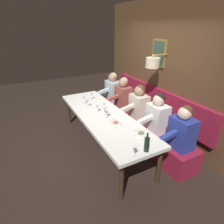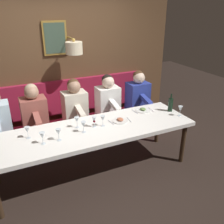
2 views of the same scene
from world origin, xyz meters
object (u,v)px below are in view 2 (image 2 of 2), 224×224
at_px(diner_nearest, 138,93).
at_px(wine_glass_7, 42,136).
at_px(wine_glass_4, 58,132).
at_px(diner_far, 34,110).
at_px(wine_glass_1, 83,125).
at_px(wine_glass_5, 94,120).
at_px(wine_glass_2, 77,120).
at_px(dining_table, 94,132).
at_px(wine_glass_6, 27,130).
at_px(diner_near, 108,98).
at_px(wine_glass_3, 103,119).
at_px(wine_glass_0, 180,109).
at_px(wine_bottle, 170,104).
at_px(diner_middle, 75,103).

height_order(diner_nearest, wine_glass_7, diner_nearest).
bearing_deg(wine_glass_4, diner_far, 8.86).
distance_m(diner_nearest, diner_far, 1.93).
bearing_deg(diner_nearest, wine_glass_1, 123.13).
distance_m(wine_glass_4, wine_glass_5, 0.58).
bearing_deg(diner_far, wine_glass_2, -147.32).
distance_m(dining_table, wine_glass_1, 0.25).
relative_size(wine_glass_6, wine_glass_7, 1.00).
bearing_deg(diner_near, wine_glass_3, 151.37).
distance_m(diner_far, wine_glass_3, 1.20).
bearing_deg(wine_glass_2, wine_glass_5, -110.60).
bearing_deg(diner_near, wine_glass_7, 126.43).
distance_m(wine_glass_0, wine_bottle, 0.22).
xyz_separation_m(diner_middle, diner_far, (0.00, 0.68, 0.00)).
bearing_deg(diner_nearest, wine_glass_7, 116.71).
distance_m(dining_table, diner_near, 1.08).
distance_m(wine_glass_0, wine_glass_4, 1.92).
distance_m(wine_glass_2, wine_glass_7, 0.58).
height_order(wine_glass_0, wine_bottle, wine_bottle).
distance_m(diner_far, wine_bottle, 2.22).
bearing_deg(wine_glass_1, diner_nearest, -56.87).
distance_m(diner_near, wine_bottle, 1.12).
relative_size(diner_nearest, wine_glass_0, 4.82).
xyz_separation_m(wine_glass_4, wine_bottle, (0.16, -1.90, -0.00)).
bearing_deg(diner_middle, wine_glass_1, 170.07).
distance_m(wine_glass_2, wine_glass_4, 0.41).
xyz_separation_m(wine_glass_0, wine_glass_1, (0.13, 1.56, 0.00)).
xyz_separation_m(wine_glass_0, wine_bottle, (0.22, 0.02, -0.00)).
bearing_deg(wine_glass_3, wine_glass_1, 101.19).
distance_m(wine_glass_5, wine_bottle, 1.34).
height_order(diner_middle, wine_glass_4, diner_middle).
distance_m(wine_glass_3, wine_glass_5, 0.13).
bearing_deg(wine_glass_2, wine_bottle, -92.94).
bearing_deg(wine_glass_1, wine_glass_7, 97.49).
bearing_deg(diner_nearest, wine_glass_6, 109.76).
bearing_deg(wine_glass_0, diner_middle, 52.98).
height_order(dining_table, diner_far, diner_far).
bearing_deg(wine_glass_3, diner_far, 44.05).
relative_size(diner_nearest, wine_glass_4, 4.82).
relative_size(diner_far, wine_glass_2, 4.82).
xyz_separation_m(diner_far, wine_glass_7, (-1.00, 0.05, 0.04)).
bearing_deg(wine_glass_7, wine_glass_6, 32.76).
distance_m(wine_glass_0, wine_glass_3, 1.26).
height_order(diner_near, wine_glass_2, diner_near).
relative_size(wine_glass_1, wine_glass_7, 1.00).
distance_m(wine_glass_5, wine_glass_7, 0.78).
bearing_deg(diner_middle, wine_glass_3, -169.98).
bearing_deg(wine_glass_4, diner_middle, -27.83).
bearing_deg(diner_near, wine_bottle, -137.88).
bearing_deg(wine_glass_4, dining_table, -78.05).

